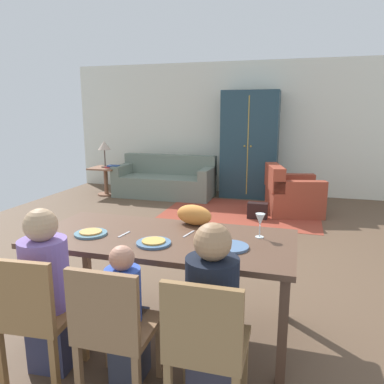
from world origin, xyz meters
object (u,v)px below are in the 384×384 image
Objects in this scene: wine_glass at (260,221)px; dining_chair_woman at (206,342)px; cat at (194,215)px; book_upper at (113,166)px; handbag at (258,211)px; plate_near_woman at (231,247)px; armoire at (250,145)px; plate_near_man at (91,234)px; table_lamp at (104,146)px; armchair at (291,195)px; book_lower at (111,167)px; person_child at (127,319)px; dining_table at (163,245)px; dining_chair_child at (113,326)px; plate_near_child at (154,243)px; dining_chair_man at (34,312)px; person_woman at (213,321)px; person_man at (50,295)px; side_table at (106,177)px; couch at (165,181)px.

wine_glass reaches higher than dining_chair_woman.
cat is 4.73m from book_upper.
dining_chair_woman is at bearing -87.65° from handbag.
plate_near_woman is 3.48m from handbag.
plate_near_man is at bearing -96.34° from armoire.
table_lamp is (-3.39, 4.32, 0.24)m from plate_near_woman.
dining_chair_woman is at bearing -94.06° from armchair.
table_lamp is at bearing 142.60° from cat.
person_child is at bearing -60.85° from book_lower.
dining_table is 2.28× the size of dining_chair_child.
handbag is at bearing -135.61° from armchair.
plate_near_child reaches higher than dining_table.
dining_table is 2.15× the size of person_child.
handbag is (0.92, 4.13, -0.36)m from dining_chair_man.
dining_chair_child is 2.72× the size of cat.
book_upper is (-3.18, 4.81, 0.11)m from person_woman.
armoire reaches higher than dining_chair_child.
handbag is at bearing 76.83° from person_man.
dining_chair_man is 2.72× the size of handbag.
dining_chair_man is at bearing -86.99° from person_man.
book_lower is at bearing -164.77° from armoire.
book_upper is at bearing 112.79° from dining_chair_man.
plate_near_man is 0.29× the size of dining_chair_man.
side_table is (-3.39, 4.32, -0.39)m from plate_near_woman.
side_table is at bearing 114.61° from dining_chair_man.
dining_chair_man reaches higher than plate_near_woman.
side_table is 1.07× the size of table_lamp.
person_woman is (0.54, 0.18, 0.02)m from dining_chair_child.
dining_table is 2.28× the size of dining_chair_man.
armoire reaches higher than plate_near_child.
person_woman is 5.94m from table_lamp.
plate_near_woman is 5.04m from armoire.
dining_chair_woman is (0.55, -0.81, -0.20)m from dining_table.
side_table is (-3.39, 4.86, -0.14)m from person_woman.
book_lower is at bearing 122.78° from dining_table.
handbag is (0.38, 3.96, -0.30)m from person_child.
side_table is (-2.86, -0.68, -0.67)m from armoire.
dining_chair_man is at bearing -130.37° from plate_near_child.
plate_near_woman is 0.29× the size of dining_chair_man.
book_upper is at bearing 140.93° from cat.
wine_glass is (0.17, 0.28, 0.12)m from plate_near_woman.
plate_near_child reaches higher than book_upper.
dining_chair_man is 5.54m from side_table.
dining_chair_child reaches higher than side_table.
dining_chair_man is 0.44× the size of couch.
person_child is 3.99m from handbag.
dining_chair_man is at bearing -123.51° from dining_table.
dining_chair_child is at bearing -62.14° from book_upper.
person_child is 0.55m from person_woman.
plate_near_man is 4.75m from couch.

